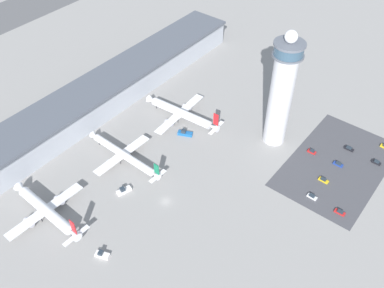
{
  "coord_description": "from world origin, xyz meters",
  "views": [
    {
      "loc": [
        -85.08,
        -81.9,
        143.85
      ],
      "look_at": [
        24.94,
        5.29,
        12.63
      ],
      "focal_mm": 40.0,
      "sensor_mm": 36.0,
      "label": 1
    }
  ],
  "objects_px": {
    "airplane_gate_bravo": "(124,155)",
    "car_blue_compact": "(312,152)",
    "service_truck_catering": "(124,191)",
    "car_silver_sedan": "(324,180)",
    "service_truck_fuel": "(102,255)",
    "service_truck_baggage": "(185,133)",
    "car_yellow_taxi": "(349,149)",
    "control_tower": "(281,92)",
    "airplane_gate_alpha": "(46,211)",
    "airplane_gate_charlie": "(181,113)",
    "car_navy_sedan": "(340,212)",
    "car_red_hatchback": "(312,197)",
    "car_white_wagon": "(376,162)",
    "car_grey_coupe": "(338,164)"
  },
  "relations": [
    {
      "from": "airplane_gate_bravo",
      "to": "car_blue_compact",
      "type": "xyz_separation_m",
      "value": [
        60.31,
        -66.72,
        -3.54
      ]
    },
    {
      "from": "airplane_gate_bravo",
      "to": "car_blue_compact",
      "type": "height_order",
      "value": "airplane_gate_bravo"
    },
    {
      "from": "service_truck_catering",
      "to": "car_silver_sedan",
      "type": "distance_m",
      "value": 89.53
    },
    {
      "from": "airplane_gate_bravo",
      "to": "service_truck_fuel",
      "type": "distance_m",
      "value": 51.59
    },
    {
      "from": "service_truck_baggage",
      "to": "car_yellow_taxi",
      "type": "distance_m",
      "value": 80.61
    },
    {
      "from": "control_tower",
      "to": "airplane_gate_bravo",
      "type": "distance_m",
      "value": 78.18
    },
    {
      "from": "airplane_gate_alpha",
      "to": "airplane_gate_bravo",
      "type": "relative_size",
      "value": 0.91
    },
    {
      "from": "service_truck_fuel",
      "to": "car_silver_sedan",
      "type": "xyz_separation_m",
      "value": [
        88.7,
        -49.44,
        -0.38
      ]
    },
    {
      "from": "airplane_gate_charlie",
      "to": "car_navy_sedan",
      "type": "xyz_separation_m",
      "value": [
        -6.1,
        -91.12,
        -3.74
      ]
    },
    {
      "from": "airplane_gate_alpha",
      "to": "car_yellow_taxi",
      "type": "bearing_deg",
      "value": -34.97
    },
    {
      "from": "car_silver_sedan",
      "to": "car_red_hatchback",
      "type": "distance_m",
      "value": 12.05
    },
    {
      "from": "service_truck_fuel",
      "to": "service_truck_baggage",
      "type": "relative_size",
      "value": 0.77
    },
    {
      "from": "car_red_hatchback",
      "to": "car_white_wagon",
      "type": "distance_m",
      "value": 40.33
    },
    {
      "from": "car_white_wagon",
      "to": "service_truck_catering",
      "type": "bearing_deg",
      "value": 137.05
    },
    {
      "from": "service_truck_fuel",
      "to": "service_truck_baggage",
      "type": "bearing_deg",
      "value": 14.57
    },
    {
      "from": "car_red_hatchback",
      "to": "car_silver_sedan",
      "type": "bearing_deg",
      "value": 1.79
    },
    {
      "from": "airplane_gate_charlie",
      "to": "service_truck_baggage",
      "type": "distance_m",
      "value": 12.58
    },
    {
      "from": "car_grey_coupe",
      "to": "car_yellow_taxi",
      "type": "relative_size",
      "value": 0.99
    },
    {
      "from": "car_silver_sedan",
      "to": "car_grey_coupe",
      "type": "bearing_deg",
      "value": -3.98
    },
    {
      "from": "car_silver_sedan",
      "to": "airplane_gate_bravo",
      "type": "bearing_deg",
      "value": 120.53
    },
    {
      "from": "airplane_gate_charlie",
      "to": "car_grey_coupe",
      "type": "bearing_deg",
      "value": -75.8
    },
    {
      "from": "airplane_gate_bravo",
      "to": "service_truck_fuel",
      "type": "relative_size",
      "value": 7.42
    },
    {
      "from": "control_tower",
      "to": "airplane_gate_bravo",
      "type": "relative_size",
      "value": 1.32
    },
    {
      "from": "service_truck_fuel",
      "to": "car_navy_sedan",
      "type": "bearing_deg",
      "value": -39.53
    },
    {
      "from": "car_grey_coupe",
      "to": "car_white_wagon",
      "type": "distance_m",
      "value": 18.26
    },
    {
      "from": "car_navy_sedan",
      "to": "car_red_hatchback",
      "type": "distance_m",
      "value": 13.09
    },
    {
      "from": "service_truck_baggage",
      "to": "car_white_wagon",
      "type": "distance_m",
      "value": 92.46
    },
    {
      "from": "airplane_gate_alpha",
      "to": "car_red_hatchback",
      "type": "bearing_deg",
      "value": -46.23
    },
    {
      "from": "airplane_gate_bravo",
      "to": "car_yellow_taxi",
      "type": "height_order",
      "value": "airplane_gate_bravo"
    },
    {
      "from": "control_tower",
      "to": "service_truck_fuel",
      "type": "xyz_separation_m",
      "value": [
        -99.08,
        17.32,
        -28.03
      ]
    },
    {
      "from": "service_truck_fuel",
      "to": "car_blue_compact",
      "type": "distance_m",
      "value": 108.66
    },
    {
      "from": "airplane_gate_alpha",
      "to": "car_silver_sedan",
      "type": "relative_size",
      "value": 8.83
    },
    {
      "from": "car_red_hatchback",
      "to": "car_blue_compact",
      "type": "height_order",
      "value": "car_blue_compact"
    },
    {
      "from": "car_blue_compact",
      "to": "car_yellow_taxi",
      "type": "bearing_deg",
      "value": -45.31
    },
    {
      "from": "airplane_gate_alpha",
      "to": "airplane_gate_bravo",
      "type": "bearing_deg",
      "value": -2.02
    },
    {
      "from": "airplane_gate_bravo",
      "to": "service_truck_baggage",
      "type": "xyz_separation_m",
      "value": [
        32.18,
        -10.63,
        -3.1
      ]
    },
    {
      "from": "car_grey_coupe",
      "to": "car_red_hatchback",
      "type": "distance_m",
      "value": 25.55
    },
    {
      "from": "service_truck_fuel",
      "to": "car_yellow_taxi",
      "type": "bearing_deg",
      "value": -23.46
    },
    {
      "from": "car_silver_sedan",
      "to": "car_red_hatchback",
      "type": "bearing_deg",
      "value": -178.21
    },
    {
      "from": "service_truck_catering",
      "to": "service_truck_baggage",
      "type": "height_order",
      "value": "service_truck_baggage"
    },
    {
      "from": "service_truck_catering",
      "to": "airplane_gate_bravo",
      "type": "bearing_deg",
      "value": 44.18
    },
    {
      "from": "car_blue_compact",
      "to": "car_grey_coupe",
      "type": "bearing_deg",
      "value": -90.14
    },
    {
      "from": "airplane_gate_bravo",
      "to": "car_silver_sedan",
      "type": "relative_size",
      "value": 9.73
    },
    {
      "from": "car_red_hatchback",
      "to": "control_tower",
      "type": "bearing_deg",
      "value": 55.39
    },
    {
      "from": "car_navy_sedan",
      "to": "airplane_gate_bravo",
      "type": "bearing_deg",
      "value": 110.28
    },
    {
      "from": "control_tower",
      "to": "car_yellow_taxi",
      "type": "height_order",
      "value": "control_tower"
    },
    {
      "from": "airplane_gate_charlie",
      "to": "car_yellow_taxi",
      "type": "height_order",
      "value": "airplane_gate_charlie"
    },
    {
      "from": "service_truck_baggage",
      "to": "car_yellow_taxi",
      "type": "height_order",
      "value": "service_truck_baggage"
    },
    {
      "from": "car_blue_compact",
      "to": "airplane_gate_charlie",
      "type": "bearing_deg",
      "value": 107.02
    },
    {
      "from": "service_truck_baggage",
      "to": "control_tower",
      "type": "bearing_deg",
      "value": -55.67
    }
  ]
}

